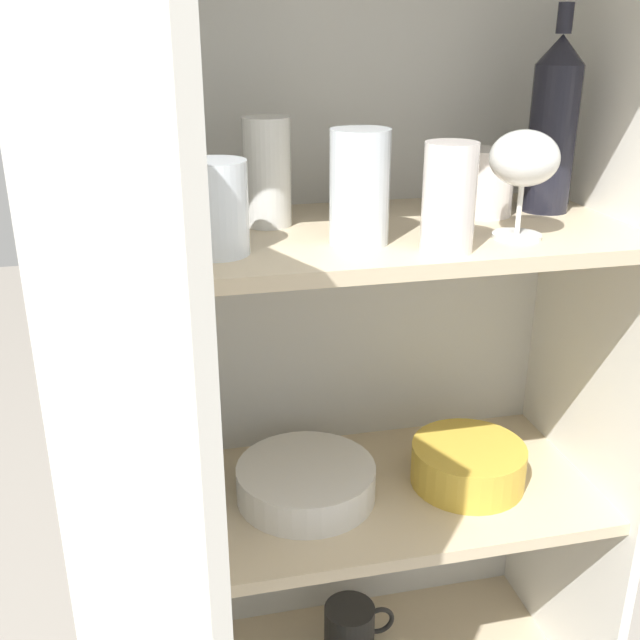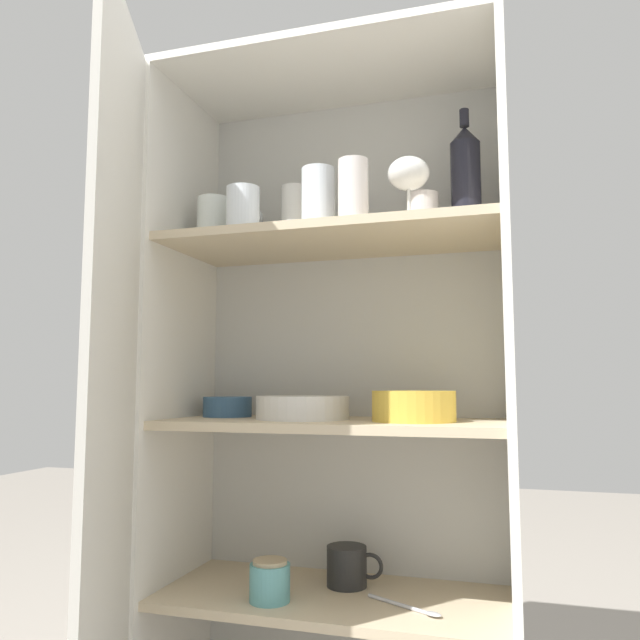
# 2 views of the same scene
# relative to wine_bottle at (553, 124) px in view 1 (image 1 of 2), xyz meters

# --- Properties ---
(cupboard_back_panel) EXTENTS (0.80, 0.02, 1.55)m
(cupboard_back_panel) POSITION_rel_wine_bottle_xyz_m (-0.31, 0.13, -0.51)
(cupboard_back_panel) COLOR silver
(cupboard_back_panel) RESTS_ON ground_plane
(cupboard_side_left) EXTENTS (0.02, 0.38, 1.55)m
(cupboard_side_left) POSITION_rel_wine_bottle_xyz_m (-0.70, -0.05, -0.51)
(cupboard_side_left) COLOR white
(cupboard_side_left) RESTS_ON ground_plane
(cupboard_side_right) EXTENTS (0.02, 0.38, 1.55)m
(cupboard_side_right) POSITION_rel_wine_bottle_xyz_m (0.08, -0.05, -0.51)
(cupboard_side_right) COLOR white
(cupboard_side_right) RESTS_ON ground_plane
(shelf_board_middle) EXTENTS (0.76, 0.34, 0.02)m
(shelf_board_middle) POSITION_rel_wine_bottle_xyz_m (-0.31, -0.05, -0.56)
(shelf_board_middle) COLOR beige
(shelf_board_upper) EXTENTS (0.76, 0.34, 0.02)m
(shelf_board_upper) POSITION_rel_wine_bottle_xyz_m (-0.31, -0.05, -0.14)
(shelf_board_upper) COLOR beige
(tumbler_glass_0) EXTENTS (0.08, 0.08, 0.14)m
(tumbler_glass_0) POSITION_rel_wine_bottle_xyz_m (-0.32, -0.11, -0.06)
(tumbler_glass_0) COLOR white
(tumbler_glass_0) RESTS_ON shelf_board_upper
(tumbler_glass_1) EXTENTS (0.08, 0.08, 0.11)m
(tumbler_glass_1) POSITION_rel_wine_bottle_xyz_m (-0.50, -0.12, -0.07)
(tumbler_glass_1) COLOR white
(tumbler_glass_1) RESTS_ON shelf_board_upper
(tumbler_glass_2) EXTENTS (0.07, 0.07, 0.10)m
(tumbler_glass_2) POSITION_rel_wine_bottle_xyz_m (-0.10, -0.01, -0.08)
(tumbler_glass_2) COLOR silver
(tumbler_glass_2) RESTS_ON shelf_board_upper
(tumbler_glass_3) EXTENTS (0.07, 0.07, 0.15)m
(tumbler_glass_3) POSITION_rel_wine_bottle_xyz_m (-0.42, 0.01, -0.05)
(tumbler_glass_3) COLOR white
(tumbler_glass_3) RESTS_ON shelf_board_upper
(tumbler_glass_4) EXTENTS (0.06, 0.06, 0.10)m
(tumbler_glass_4) POSITION_rel_wine_bottle_xyz_m (-0.28, 0.03, -0.08)
(tumbler_glass_4) COLOR white
(tumbler_glass_4) RESTS_ON shelf_board_upper
(tumbler_glass_5) EXTENTS (0.08, 0.08, 0.12)m
(tumbler_glass_5) POSITION_rel_wine_bottle_xyz_m (-0.62, -0.05, -0.07)
(tumbler_glass_5) COLOR white
(tumbler_glass_5) RESTS_ON shelf_board_upper
(tumbler_glass_6) EXTENTS (0.07, 0.07, 0.13)m
(tumbler_glass_6) POSITION_rel_wine_bottle_xyz_m (-0.23, -0.17, -0.06)
(tumbler_glass_6) COLOR silver
(tumbler_glass_6) RESTS_ON shelf_board_upper
(wine_glass_0) EXTENTS (0.09, 0.09, 0.14)m
(wine_glass_0) POSITION_rel_wine_bottle_xyz_m (-0.11, -0.13, -0.03)
(wine_glass_0) COLOR white
(wine_glass_0) RESTS_ON shelf_board_upper
(wine_glass_1) EXTENTS (0.07, 0.07, 0.11)m
(wine_glass_1) POSITION_rel_wine_bottle_xyz_m (-0.55, 0.04, -0.05)
(wine_glass_1) COLOR white
(wine_glass_1) RESTS_ON shelf_board_upper
(wine_bottle) EXTENTS (0.07, 0.07, 0.29)m
(wine_bottle) POSITION_rel_wine_bottle_xyz_m (0.00, 0.00, 0.00)
(wine_bottle) COLOR black
(wine_bottle) RESTS_ON shelf_board_upper
(plate_stack_white) EXTENTS (0.22, 0.22, 0.05)m
(plate_stack_white) POSITION_rel_wine_bottle_xyz_m (-0.38, -0.04, -0.53)
(plate_stack_white) COLOR silver
(plate_stack_white) RESTS_ON shelf_board_middle
(mixing_bowl_large) EXTENTS (0.18, 0.18, 0.07)m
(mixing_bowl_large) POSITION_rel_wine_bottle_xyz_m (-0.12, -0.06, -0.52)
(mixing_bowl_large) COLOR gold
(mixing_bowl_large) RESTS_ON shelf_board_middle
(serving_bowl_small) EXTENTS (0.12, 0.12, 0.05)m
(serving_bowl_small) POSITION_rel_wine_bottle_xyz_m (-0.60, 0.01, -0.53)
(serving_bowl_small) COLOR #33567A
(serving_bowl_small) RESTS_ON shelf_board_middle
(coffee_mug_primary) EXTENTS (0.13, 0.09, 0.09)m
(coffee_mug_primary) POSITION_rel_wine_bottle_xyz_m (-0.29, 0.01, -0.89)
(coffee_mug_primary) COLOR black
(coffee_mug_primary) RESTS_ON shelf_board_lower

